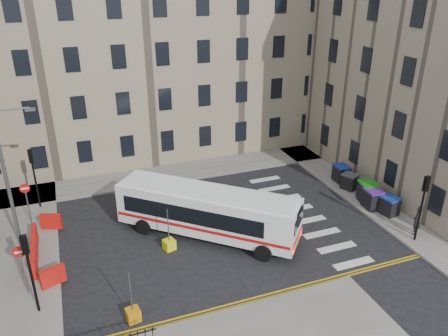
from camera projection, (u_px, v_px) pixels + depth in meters
ground at (243, 223)px, 27.61m from camera, size 120.00×120.00×0.00m
pavement_north at (126, 181)px, 32.97m from camera, size 36.00×3.20×0.15m
pavement_east at (330, 175)px, 33.88m from camera, size 2.40×26.00×0.15m
pavement_west at (1, 260)px, 23.92m from camera, size 6.00×22.00×0.15m
terrace_north at (90, 52)px, 35.01m from camera, size 38.30×10.80×17.20m
corner_east at (445, 40)px, 34.01m from camera, size 17.80×24.30×19.20m
traffic_light_east at (423, 199)px, 24.50m from camera, size 0.28×0.22×4.10m
traffic_light_nw at (33, 169)px, 28.10m from camera, size 0.28×0.22×4.10m
traffic_light_sw at (28, 262)px, 19.15m from camera, size 0.28×0.22×4.10m
streetlamp at (7, 180)px, 23.34m from camera, size 0.50×0.22×8.14m
no_entry_north at (26, 195)px, 26.56m from camera, size 0.60×0.08×3.00m
no_entry_south at (21, 260)px, 20.60m from camera, size 0.60×0.08×3.00m
roadworks_barriers at (41, 248)px, 23.95m from camera, size 1.66×6.26×1.00m
bus at (207, 211)px, 25.61m from camera, size 9.73×9.03×2.95m
wheelie_bin_a at (389, 206)px, 28.08m from camera, size 1.09×1.21×1.20m
wheelie_bin_b at (373, 199)px, 28.80m from camera, size 1.14×1.28×1.32m
wheelie_bin_c at (368, 192)px, 29.58m from camera, size 1.40×1.52×1.41m
wheelie_bin_d at (349, 181)px, 31.37m from camera, size 1.24×1.31×1.14m
wheelie_bin_e at (341, 173)px, 32.48m from camera, size 1.00×1.15×1.25m
pedestrian at (417, 220)px, 25.79m from camera, size 0.82×0.75×1.89m
bollard_yellow at (169, 245)px, 24.88m from camera, size 0.75×0.75×0.60m
bollard_chevron at (133, 315)px, 19.80m from camera, size 0.68×0.68×0.60m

